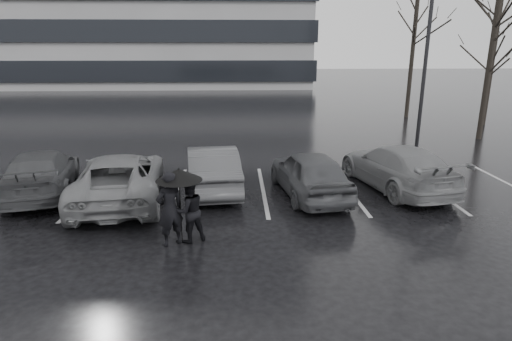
{
  "coord_description": "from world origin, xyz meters",
  "views": [
    {
      "loc": [
        -0.23,
        -10.68,
        4.5
      ],
      "look_at": [
        0.3,
        1.0,
        1.1
      ],
      "focal_mm": 30.0,
      "sensor_mm": 36.0,
      "label": 1
    }
  ],
  "objects_px": {
    "car_west_a": "(212,168)",
    "car_west_c": "(41,172)",
    "tree_ne": "(492,64)",
    "tree_north": "(413,50)",
    "lamp_post": "(426,58)",
    "car_west_b": "(120,178)",
    "pedestrian_left": "(170,209)",
    "car_main": "(309,173)",
    "pedestrian_right": "(189,211)",
    "car_east": "(396,167)",
    "tree_east": "(490,57)"
  },
  "relations": [
    {
      "from": "lamp_post",
      "to": "car_west_a",
      "type": "bearing_deg",
      "value": -153.35
    },
    {
      "from": "car_east",
      "to": "tree_east",
      "type": "relative_size",
      "value": 0.62
    },
    {
      "from": "car_east",
      "to": "tree_east",
      "type": "bearing_deg",
      "value": -144.9
    },
    {
      "from": "car_main",
      "to": "car_east",
      "type": "distance_m",
      "value": 3.02
    },
    {
      "from": "tree_ne",
      "to": "tree_north",
      "type": "xyz_separation_m",
      "value": [
        -3.5,
        3.0,
        0.75
      ]
    },
    {
      "from": "car_west_a",
      "to": "car_west_b",
      "type": "relative_size",
      "value": 0.85
    },
    {
      "from": "car_west_a",
      "to": "lamp_post",
      "type": "xyz_separation_m",
      "value": [
        8.55,
        4.29,
        3.33
      ]
    },
    {
      "from": "car_east",
      "to": "tree_north",
      "type": "bearing_deg",
      "value": -124.25
    },
    {
      "from": "car_west_c",
      "to": "car_east",
      "type": "relative_size",
      "value": 0.96
    },
    {
      "from": "pedestrian_left",
      "to": "car_east",
      "type": "bearing_deg",
      "value": 175.84
    },
    {
      "from": "car_west_b",
      "to": "tree_north",
      "type": "xyz_separation_m",
      "value": [
        14.74,
        15.29,
        3.53
      ]
    },
    {
      "from": "tree_east",
      "to": "tree_ne",
      "type": "distance_m",
      "value": 4.74
    },
    {
      "from": "car_west_c",
      "to": "lamp_post",
      "type": "xyz_separation_m",
      "value": [
        13.91,
        4.45,
        3.37
      ]
    },
    {
      "from": "car_west_b",
      "to": "car_west_c",
      "type": "height_order",
      "value": "car_west_b"
    },
    {
      "from": "car_west_a",
      "to": "car_main",
      "type": "bearing_deg",
      "value": 159.78
    },
    {
      "from": "pedestrian_left",
      "to": "pedestrian_right",
      "type": "relative_size",
      "value": 1.15
    },
    {
      "from": "car_west_b",
      "to": "car_west_c",
      "type": "xyz_separation_m",
      "value": [
        -2.66,
        0.81,
        -0.03
      ]
    },
    {
      "from": "car_west_b",
      "to": "car_east",
      "type": "bearing_deg",
      "value": 178.04
    },
    {
      "from": "car_west_a",
      "to": "car_west_c",
      "type": "distance_m",
      "value": 5.37
    },
    {
      "from": "pedestrian_left",
      "to": "pedestrian_right",
      "type": "bearing_deg",
      "value": 168.32
    },
    {
      "from": "car_west_b",
      "to": "lamp_post",
      "type": "bearing_deg",
      "value": -162.35
    },
    {
      "from": "car_west_b",
      "to": "pedestrian_left",
      "type": "height_order",
      "value": "pedestrian_left"
    },
    {
      "from": "car_west_b",
      "to": "tree_east",
      "type": "bearing_deg",
      "value": -159.62
    },
    {
      "from": "car_west_a",
      "to": "lamp_post",
      "type": "bearing_deg",
      "value": -160.08
    },
    {
      "from": "car_main",
      "to": "tree_ne",
      "type": "height_order",
      "value": "tree_ne"
    },
    {
      "from": "car_west_b",
      "to": "tree_north",
      "type": "bearing_deg",
      "value": -141.35
    },
    {
      "from": "car_main",
      "to": "car_west_a",
      "type": "xyz_separation_m",
      "value": [
        -3.05,
        0.73,
        0.01
      ]
    },
    {
      "from": "car_west_a",
      "to": "car_west_c",
      "type": "relative_size",
      "value": 0.93
    },
    {
      "from": "car_west_c",
      "to": "lamp_post",
      "type": "distance_m",
      "value": 14.99
    },
    {
      "from": "pedestrian_right",
      "to": "tree_ne",
      "type": "bearing_deg",
      "value": -163.4
    },
    {
      "from": "car_west_a",
      "to": "pedestrian_left",
      "type": "relative_size",
      "value": 2.47
    },
    {
      "from": "car_west_b",
      "to": "car_west_a",
      "type": "bearing_deg",
      "value": -167.71
    },
    {
      "from": "tree_east",
      "to": "tree_north",
      "type": "xyz_separation_m",
      "value": [
        -1.0,
        7.0,
        0.25
      ]
    },
    {
      "from": "pedestrian_right",
      "to": "tree_east",
      "type": "bearing_deg",
      "value": -167.2
    },
    {
      "from": "pedestrian_left",
      "to": "lamp_post",
      "type": "xyz_separation_m",
      "value": [
        9.31,
        8.35,
        3.16
      ]
    },
    {
      "from": "car_west_a",
      "to": "car_west_b",
      "type": "bearing_deg",
      "value": 12.95
    },
    {
      "from": "pedestrian_right",
      "to": "tree_east",
      "type": "distance_m",
      "value": 17.75
    },
    {
      "from": "car_east",
      "to": "car_west_a",
      "type": "bearing_deg",
      "value": -12.94
    },
    {
      "from": "tree_north",
      "to": "pedestrian_left",
      "type": "bearing_deg",
      "value": -124.84
    },
    {
      "from": "car_west_b",
      "to": "tree_ne",
      "type": "height_order",
      "value": "tree_ne"
    },
    {
      "from": "car_main",
      "to": "lamp_post",
      "type": "relative_size",
      "value": 0.48
    },
    {
      "from": "car_west_a",
      "to": "car_west_c",
      "type": "height_order",
      "value": "car_west_a"
    },
    {
      "from": "car_main",
      "to": "car_west_a",
      "type": "height_order",
      "value": "car_west_a"
    },
    {
      "from": "car_west_b",
      "to": "car_west_c",
      "type": "bearing_deg",
      "value": -24.23
    },
    {
      "from": "tree_ne",
      "to": "tree_north",
      "type": "distance_m",
      "value": 4.67
    },
    {
      "from": "pedestrian_right",
      "to": "car_west_c",
      "type": "bearing_deg",
      "value": -63.7
    },
    {
      "from": "car_west_b",
      "to": "car_west_c",
      "type": "relative_size",
      "value": 1.1
    },
    {
      "from": "pedestrian_right",
      "to": "lamp_post",
      "type": "xyz_separation_m",
      "value": [
        8.89,
        8.18,
        3.28
      ]
    },
    {
      "from": "car_west_c",
      "to": "tree_east",
      "type": "relative_size",
      "value": 0.59
    },
    {
      "from": "car_main",
      "to": "pedestrian_right",
      "type": "xyz_separation_m",
      "value": [
        -3.39,
        -3.16,
        0.05
      ]
    }
  ]
}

